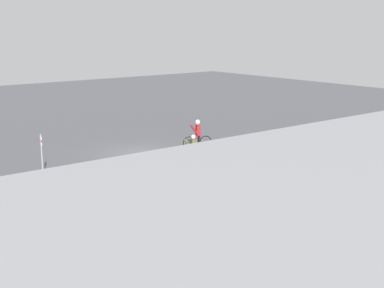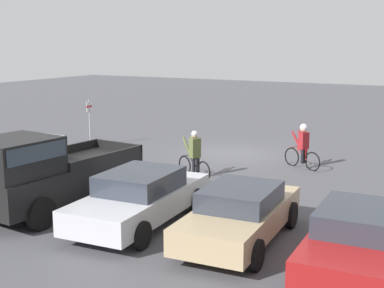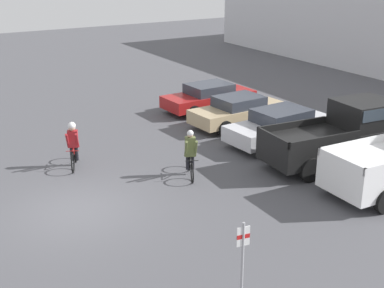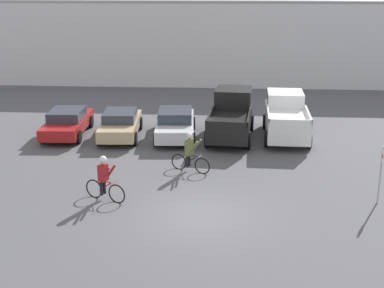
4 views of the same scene
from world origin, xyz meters
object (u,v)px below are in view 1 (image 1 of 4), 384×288
object	(u,v)px
sedan_1	(315,160)
pickup_truck_1	(191,187)
sedan_2	(278,169)
pickup_truck_0	(240,172)
fire_lane_sign	(42,151)
cyclist_1	(198,133)
cyclist_0	(193,151)
sedan_0	(352,153)

from	to	relation	value
sedan_1	pickup_truck_1	size ratio (longest dim) A/B	0.88
sedan_2	pickup_truck_0	distance (m)	2.91
sedan_1	fire_lane_sign	size ratio (longest dim) A/B	2.16
pickup_truck_0	cyclist_1	distance (m)	9.82
sedan_1	cyclist_0	world-z (taller)	cyclist_0
cyclist_0	fire_lane_sign	bearing A→B (deg)	-22.12
sedan_2	pickup_truck_0	world-z (taller)	pickup_truck_0
sedan_1	sedan_0	bearing A→B (deg)	176.10
sedan_1	cyclist_0	size ratio (longest dim) A/B	2.71
cyclist_1	pickup_truck_0	bearing A→B (deg)	61.62
sedan_0	pickup_truck_1	xyz separation A→B (m)	(11.21, 0.56, 0.40)
pickup_truck_1	cyclist_1	bearing A→B (deg)	-130.20
sedan_1	pickup_truck_0	bearing A→B (deg)	5.87
sedan_2	cyclist_1	distance (m)	8.38
pickup_truck_0	cyclist_1	xyz separation A→B (m)	(-4.67, -8.64, -0.28)
pickup_truck_1	cyclist_0	size ratio (longest dim) A/B	3.07
cyclist_1	fire_lane_sign	distance (m)	9.93
pickup_truck_1	pickup_truck_0	bearing A→B (deg)	-176.57
sedan_0	fire_lane_sign	world-z (taller)	fire_lane_sign
sedan_2	cyclist_0	distance (m)	5.07
sedan_0	sedan_2	bearing A→B (deg)	-0.72
sedan_2	fire_lane_sign	bearing A→B (deg)	-43.95
pickup_truck_1	fire_lane_sign	size ratio (longest dim) A/B	2.45
pickup_truck_0	pickup_truck_1	distance (m)	2.78
sedan_1	pickup_truck_0	world-z (taller)	pickup_truck_0
sedan_0	cyclist_0	world-z (taller)	cyclist_0
cyclist_0	fire_lane_sign	world-z (taller)	fire_lane_sign
sedan_2	cyclist_1	xyz separation A→B (m)	(-1.82, -8.17, 0.16)
pickup_truck_1	cyclist_0	distance (m)	7.19
sedan_1	cyclist_1	size ratio (longest dim) A/B	2.67
sedan_0	cyclist_1	distance (m)	9.07
sedan_0	cyclist_1	size ratio (longest dim) A/B	2.73
sedan_0	pickup_truck_0	xyz separation A→B (m)	(8.44, 0.39, 0.49)
sedan_1	pickup_truck_1	distance (m)	8.46
pickup_truck_1	cyclist_1	world-z (taller)	pickup_truck_1
pickup_truck_0	sedan_2	bearing A→B (deg)	-170.80
sedan_2	fire_lane_sign	size ratio (longest dim) A/B	2.28
sedan_1	fire_lane_sign	xyz separation A→B (m)	(10.90, -7.68, 0.60)
fire_lane_sign	pickup_truck_1	bearing A→B (deg)	106.40
sedan_2	cyclist_0	bearing A→B (deg)	-77.66
sedan_1	pickup_truck_1	bearing A→B (deg)	5.07
pickup_truck_0	cyclist_0	bearing A→B (deg)	-108.00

